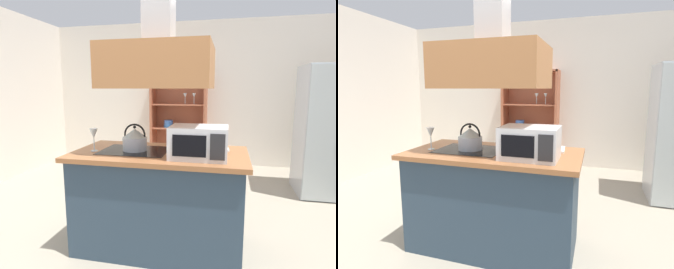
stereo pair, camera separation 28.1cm
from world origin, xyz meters
The scene contains 10 objects.
ground_plane centered at (0.00, 0.00, 0.00)m, with size 7.80×7.80×0.00m, color #A09784.
wall_back centered at (0.00, 3.00, 1.35)m, with size 6.00×0.12×2.70m, color silver.
kitchen_island centered at (-0.05, -0.10, 0.45)m, with size 1.54×0.82×0.90m.
range_hood centered at (-0.05, -0.10, 1.75)m, with size 0.90×0.70×1.24m.
refrigerator centered at (1.95, 1.67, 0.88)m, with size 0.90×0.78×1.77m.
dish_cabinet centered at (-0.39, 2.78, 0.79)m, with size 1.04×0.40×1.79m.
kettle centered at (-0.29, -0.10, 1.00)m, with size 0.22×0.22×0.24m.
cutting_board centered at (0.37, 0.12, 0.91)m, with size 0.34×0.24×0.02m, color white.
microwave centered at (0.31, -0.24, 1.03)m, with size 0.46×0.35×0.26m.
wine_glass_on_counter centered at (-0.64, -0.20, 1.05)m, with size 0.08×0.08×0.21m.
Camera 1 is at (0.54, -2.46, 1.46)m, focal length 29.85 mm.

